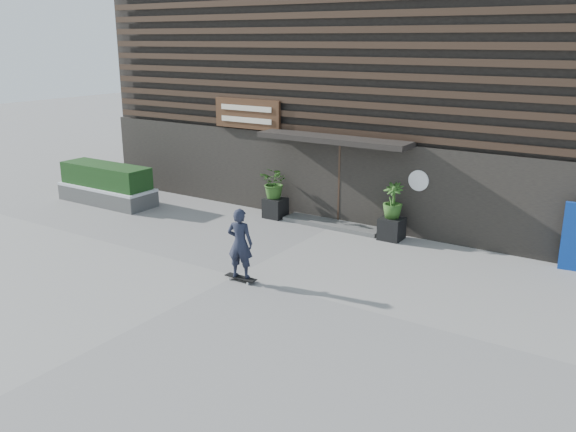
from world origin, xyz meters
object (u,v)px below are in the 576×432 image
Objects in this scene: planter_pot_left at (275,208)px; skateboarder at (240,244)px; raised_bed at (108,195)px; planter_pot_right at (392,229)px.

planter_pot_left is 5.10m from skateboarder.
skateboarder reaches higher than raised_bed.
planter_pot_left reaches higher than raised_bed.
skateboarder is (2.19, -4.57, 0.58)m from planter_pot_left.
skateboarder is (-1.61, -4.57, 0.58)m from planter_pot_right.
skateboarder is at bearing -64.37° from planter_pot_left.
planter_pot_right is 4.88m from skateboarder.
planter_pot_left is 3.80m from planter_pot_right.
planter_pot_right is 0.36× the size of skateboarder.
skateboarder is (7.80, -2.94, 0.63)m from raised_bed.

